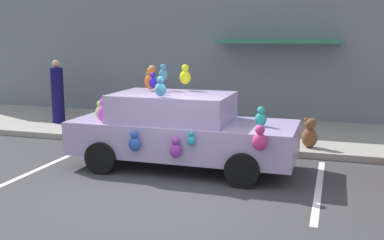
{
  "coord_description": "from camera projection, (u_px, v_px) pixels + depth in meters",
  "views": [
    {
      "loc": [
        2.77,
        -7.21,
        2.7
      ],
      "look_at": [
        -0.18,
        2.12,
        0.9
      ],
      "focal_mm": 42.83,
      "sensor_mm": 36.0,
      "label": 1
    }
  ],
  "objects": [
    {
      "name": "pedestrian_by_lamp",
      "position": [
        58.0,
        94.0,
        13.55
      ],
      "size": [
        0.37,
        0.37,
        1.86
      ],
      "color": "#110F46",
      "rests_on": "sidewalk"
    },
    {
      "name": "pedestrian_walking_past",
      "position": [
        58.0,
        89.0,
        15.11
      ],
      "size": [
        0.33,
        0.33,
        1.76
      ],
      "color": "#532033",
      "rests_on": "sidewalk"
    },
    {
      "name": "ground_plane",
      "position": [
        165.0,
        191.0,
        8.07
      ],
      "size": [
        60.0,
        60.0,
        0.0
      ],
      "primitive_type": "plane",
      "color": "#38383A"
    },
    {
      "name": "pedestrian_near_shopfront",
      "position": [
        153.0,
        98.0,
        13.2
      ],
      "size": [
        0.38,
        0.38,
        1.73
      ],
      "color": "#4B8663",
      "rests_on": "sidewalk"
    },
    {
      "name": "parking_stripe_rear",
      "position": [
        53.0,
        163.0,
        9.89
      ],
      "size": [
        0.12,
        3.6,
        0.01
      ],
      "primitive_type": "cube",
      "color": "silver",
      "rests_on": "ground"
    },
    {
      "name": "parking_stripe_front",
      "position": [
        319.0,
        188.0,
        8.24
      ],
      "size": [
        0.12,
        3.6,
        0.01
      ],
      "primitive_type": "cube",
      "color": "silver",
      "rests_on": "ground"
    },
    {
      "name": "teddy_bear_on_sidewalk",
      "position": [
        310.0,
        134.0,
        10.58
      ],
      "size": [
        0.37,
        0.3,
        0.7
      ],
      "color": "brown",
      "rests_on": "sidewalk"
    },
    {
      "name": "plush_covered_car",
      "position": [
        180.0,
        129.0,
        9.42
      ],
      "size": [
        4.58,
        2.1,
        2.11
      ],
      "color": "#9F8DBC",
      "rests_on": "ground"
    },
    {
      "name": "sidewalk",
      "position": [
        229.0,
        132.0,
        12.74
      ],
      "size": [
        24.0,
        4.0,
        0.15
      ],
      "primitive_type": "cube",
      "color": "gray",
      "rests_on": "ground"
    },
    {
      "name": "storefront_building",
      "position": [
        246.0,
        20.0,
        14.19
      ],
      "size": [
        24.0,
        1.25,
        6.4
      ],
      "color": "slate",
      "rests_on": "ground"
    }
  ]
}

